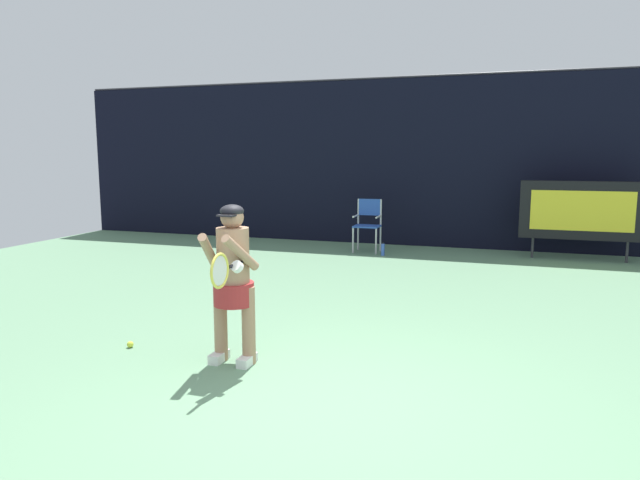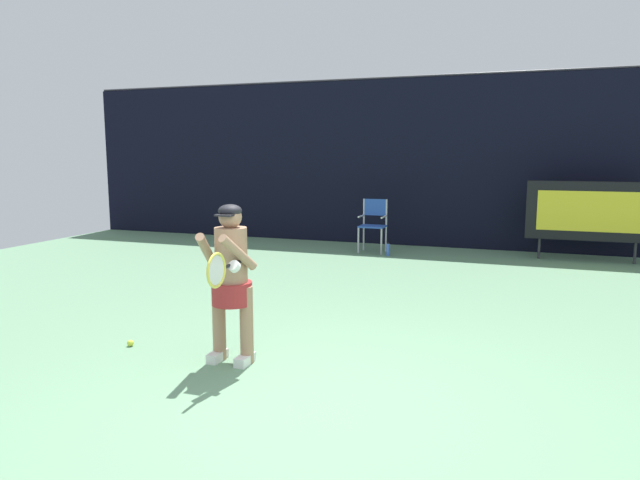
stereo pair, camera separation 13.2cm
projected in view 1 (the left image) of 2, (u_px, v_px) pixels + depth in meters
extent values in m
cube|color=slate|center=(327.00, 411.00, 4.56)|extent=(18.00, 22.00, 0.02)
cube|color=black|center=(449.00, 163.00, 12.26)|extent=(18.00, 0.12, 3.60)
cylinder|color=#38383D|center=(452.00, 75.00, 11.99)|extent=(18.00, 0.05, 0.05)
cube|color=black|center=(581.00, 210.00, 10.83)|extent=(2.20, 0.20, 1.10)
cube|color=yellow|center=(582.00, 211.00, 10.73)|extent=(1.80, 0.01, 0.75)
cylinder|color=#2D2D33|center=(532.00, 248.00, 11.20)|extent=(0.05, 0.05, 0.40)
cylinder|color=#2D2D33|center=(627.00, 252.00, 10.68)|extent=(0.05, 0.05, 0.40)
cylinder|color=#B7B7BC|center=(353.00, 240.00, 11.73)|extent=(0.04, 0.04, 0.52)
cylinder|color=#B7B7BC|center=(376.00, 241.00, 11.58)|extent=(0.04, 0.04, 0.52)
cylinder|color=#B7B7BC|center=(358.00, 238.00, 12.11)|extent=(0.04, 0.04, 0.52)
cylinder|color=#B7B7BC|center=(380.00, 239.00, 11.96)|extent=(0.04, 0.04, 0.52)
cube|color=#274BA3|center=(367.00, 226.00, 11.81)|extent=(0.52, 0.44, 0.03)
cylinder|color=#B7B7BC|center=(358.00, 212.00, 12.03)|extent=(0.04, 0.04, 0.56)
cylinder|color=#B7B7BC|center=(381.00, 213.00, 11.88)|extent=(0.04, 0.04, 0.56)
cube|color=#274BA3|center=(370.00, 207.00, 11.94)|extent=(0.48, 0.02, 0.34)
cylinder|color=#B7B7BC|center=(356.00, 216.00, 11.85)|extent=(0.04, 0.44, 0.04)
cylinder|color=#B7B7BC|center=(379.00, 217.00, 11.70)|extent=(0.04, 0.44, 0.04)
cylinder|color=blue|center=(383.00, 250.00, 11.45)|extent=(0.07, 0.07, 0.24)
cylinder|color=black|center=(383.00, 243.00, 11.43)|extent=(0.03, 0.03, 0.03)
cube|color=white|center=(219.00, 357.00, 5.62)|extent=(0.11, 0.26, 0.09)
cube|color=white|center=(247.00, 360.00, 5.52)|extent=(0.11, 0.26, 0.09)
cylinder|color=#A37A5B|center=(221.00, 322.00, 5.61)|extent=(0.13, 0.13, 0.76)
cylinder|color=#A37A5B|center=(249.00, 325.00, 5.52)|extent=(0.13, 0.13, 0.76)
cylinder|color=maroon|center=(234.00, 294.00, 5.52)|extent=(0.39, 0.39, 0.22)
cylinder|color=#A37A5B|center=(233.00, 257.00, 5.47)|extent=(0.31, 0.31, 0.56)
sphere|color=#A37A5B|center=(232.00, 217.00, 5.41)|extent=(0.22, 0.22, 0.22)
ellipsoid|color=black|center=(232.00, 211.00, 5.40)|extent=(0.22, 0.22, 0.12)
cube|color=black|center=(227.00, 215.00, 5.32)|extent=(0.17, 0.12, 0.02)
cylinder|color=#A37A5B|center=(209.00, 251.00, 5.35)|extent=(0.20, 0.47, 0.39)
cylinder|color=#A37A5B|center=(241.00, 253.00, 5.25)|extent=(0.20, 0.47, 0.39)
cylinder|color=white|center=(237.00, 267.00, 5.15)|extent=(0.13, 0.13, 0.12)
cylinder|color=black|center=(236.00, 264.00, 5.22)|extent=(0.03, 0.28, 0.03)
torus|color=#DBCD46|center=(220.00, 271.00, 4.93)|extent=(0.02, 0.31, 0.31)
ellipsoid|color=silver|center=(220.00, 271.00, 4.93)|extent=(0.01, 0.26, 0.26)
sphere|color=#CCDB3D|center=(130.00, 344.00, 6.02)|extent=(0.07, 0.07, 0.07)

